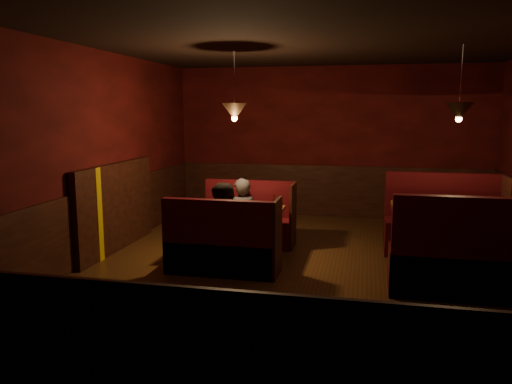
% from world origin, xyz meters
% --- Properties ---
extents(room, '(6.02, 7.02, 2.92)m').
position_xyz_m(room, '(-0.28, 0.04, 1.05)').
color(room, '#3D240B').
rests_on(room, ground).
extents(main_table, '(1.31, 0.80, 0.92)m').
position_xyz_m(main_table, '(-1.08, 0.40, 0.54)').
color(main_table, '#593513').
rests_on(main_table, ground).
extents(main_bench_far, '(1.44, 0.52, 0.98)m').
position_xyz_m(main_bench_far, '(-1.07, 1.15, 0.31)').
color(main_bench_far, black).
rests_on(main_bench_far, ground).
extents(main_bench_near, '(1.44, 0.52, 0.98)m').
position_xyz_m(main_bench_near, '(-1.07, -0.34, 0.31)').
color(main_bench_near, black).
rests_on(main_bench_near, ground).
extents(second_table, '(1.48, 0.94, 0.83)m').
position_xyz_m(second_table, '(1.77, 0.34, 0.62)').
color(second_table, '#593513').
rests_on(second_table, ground).
extents(second_bench_far, '(1.63, 0.61, 1.17)m').
position_xyz_m(second_bench_far, '(1.80, 1.22, 0.37)').
color(second_bench_far, black).
rests_on(second_bench_far, ground).
extents(second_bench_near, '(1.63, 0.61, 1.17)m').
position_xyz_m(second_bench_near, '(1.80, -0.54, 0.37)').
color(second_bench_near, black).
rests_on(second_bench_near, ground).
extents(diner_a, '(0.60, 0.52, 1.40)m').
position_xyz_m(diner_a, '(-1.17, 1.03, 0.70)').
color(diner_a, '#353538').
rests_on(diner_a, ground).
extents(diner_b, '(0.82, 0.69, 1.50)m').
position_xyz_m(diner_b, '(-1.07, -0.17, 0.75)').
color(diner_b, black).
rests_on(diner_b, ground).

